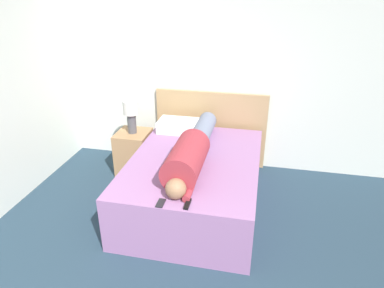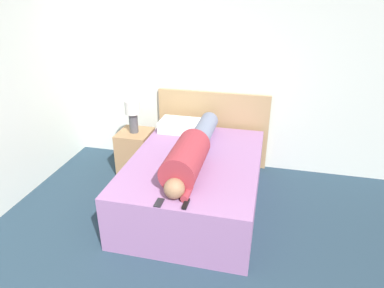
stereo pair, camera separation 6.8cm
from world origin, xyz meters
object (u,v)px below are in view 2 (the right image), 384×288
Objects in this scene: bed at (195,182)px; tv_remote at (186,204)px; pillow_near_headboard at (182,126)px; cell_phone at (159,203)px; nightstand at (136,152)px; table_lamp at (133,113)px; person_lying at (192,151)px.

tv_remote reaches higher than bed.
pillow_near_headboard reaches higher than tv_remote.
bed is 0.95m from cell_phone.
tv_remote is at bearing 6.88° from cell_phone.
tv_remote is (1.08, -1.47, 0.32)m from nightstand.
cell_phone reaches higher than bed.
pillow_near_headboard is (0.62, 0.13, 0.38)m from nightstand.
bed is at bearing -31.91° from table_lamp.
tv_remote is at bearing -53.63° from nightstand.
tv_remote is at bearing -53.63° from table_lamp.
nightstand is at bearing -167.69° from pillow_near_headboard.
nightstand is 0.32× the size of person_lying.
table_lamp reaches higher than nightstand.
table_lamp reaches higher than person_lying.
bed is at bearing 82.31° from cell_phone.
person_lying is at bearing 99.62° from tv_remote.
nightstand is 0.56m from table_lamp.
nightstand is 4.46× the size of cell_phone.
cell_phone is at bearing -60.59° from nightstand.
pillow_near_headboard is (-0.35, 0.73, 0.37)m from bed.
cell_phone is at bearing -82.14° from pillow_near_headboard.
tv_remote is (0.12, -0.87, 0.31)m from bed.
nightstand is 0.74m from pillow_near_headboard.
bed is 1.13m from nightstand.
person_lying is at bearing -36.81° from nightstand.
table_lamp is 0.24× the size of person_lying.
table_lamp reaches higher than pillow_near_headboard.
tv_remote reaches higher than cell_phone.
bed is 12.91× the size of tv_remote.
bed is at bearing -31.91° from nightstand.
pillow_near_headboard is at bearing 97.86° from cell_phone.
table_lamp reaches higher than bed.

